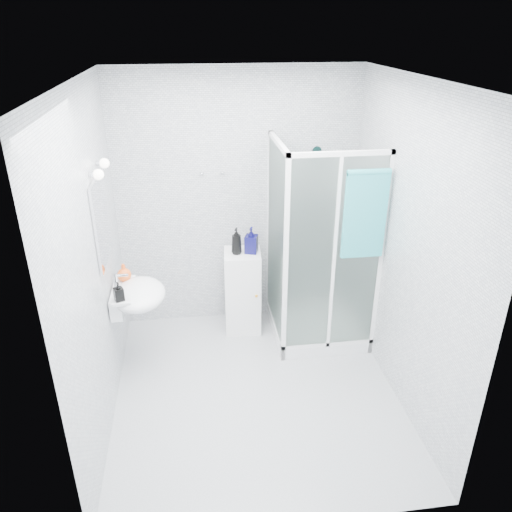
{
  "coord_description": "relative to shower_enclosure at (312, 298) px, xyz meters",
  "views": [
    {
      "loc": [
        -0.46,
        -3.4,
        2.95
      ],
      "look_at": [
        0.05,
        0.35,
        1.15
      ],
      "focal_mm": 35.0,
      "sensor_mm": 36.0,
      "label": 1
    }
  ],
  "objects": [
    {
      "name": "room",
      "position": [
        -0.67,
        -0.77,
        0.85
      ],
      "size": [
        2.4,
        2.6,
        2.6
      ],
      "color": "silver",
      "rests_on": "ground"
    },
    {
      "name": "shower_enclosure",
      "position": [
        0.0,
        0.0,
        0.0
      ],
      "size": [
        0.9,
        0.95,
        2.0
      ],
      "color": "white",
      "rests_on": "ground"
    },
    {
      "name": "wall_basin",
      "position": [
        -1.66,
        -0.32,
        0.35
      ],
      "size": [
        0.46,
        0.56,
        0.35
      ],
      "color": "white",
      "rests_on": "ground"
    },
    {
      "name": "mirror",
      "position": [
        -1.85,
        -0.32,
        1.05
      ],
      "size": [
        0.02,
        0.6,
        0.7
      ],
      "primitive_type": "cube",
      "color": "white",
      "rests_on": "room"
    },
    {
      "name": "vanity_lights",
      "position": [
        -1.8,
        -0.32,
        1.47
      ],
      "size": [
        0.1,
        0.4,
        0.08
      ],
      "color": "silver",
      "rests_on": "room"
    },
    {
      "name": "wall_hooks",
      "position": [
        -0.92,
        0.49,
        1.17
      ],
      "size": [
        0.23,
        0.06,
        0.03
      ],
      "color": "silver",
      "rests_on": "room"
    },
    {
      "name": "storage_cabinet",
      "position": [
        -0.66,
        0.26,
        -0.01
      ],
      "size": [
        0.39,
        0.4,
        0.87
      ],
      "rotation": [
        0.0,
        0.0,
        -0.08
      ],
      "color": "white",
      "rests_on": "ground"
    },
    {
      "name": "hand_towel",
      "position": [
        0.31,
        -0.4,
        1.04
      ],
      "size": [
        0.37,
        0.05,
        0.78
      ],
      "color": "teal",
      "rests_on": "shower_enclosure"
    },
    {
      "name": "shampoo_bottle_a",
      "position": [
        -0.72,
        0.25,
        0.56
      ],
      "size": [
        0.13,
        0.13,
        0.27
      ],
      "primitive_type": "imported",
      "rotation": [
        0.0,
        0.0,
        -0.34
      ],
      "color": "black",
      "rests_on": "storage_cabinet"
    },
    {
      "name": "shampoo_bottle_b",
      "position": [
        -0.57,
        0.26,
        0.56
      ],
      "size": [
        0.15,
        0.15,
        0.26
      ],
      "primitive_type": "imported",
      "rotation": [
        0.0,
        0.0,
        -0.33
      ],
      "color": "#0C0B43",
      "rests_on": "storage_cabinet"
    },
    {
      "name": "soap_dispenser_orange",
      "position": [
        -1.76,
        -0.16,
        0.49
      ],
      "size": [
        0.14,
        0.14,
        0.16
      ],
      "primitive_type": "imported",
      "rotation": [
        0.0,
        0.0,
        0.17
      ],
      "color": "#F45C1C",
      "rests_on": "wall_basin"
    },
    {
      "name": "soap_dispenser_black",
      "position": [
        -1.76,
        -0.51,
        0.5
      ],
      "size": [
        0.1,
        0.1,
        0.16
      ],
      "primitive_type": "imported",
      "rotation": [
        0.0,
        0.0,
        0.39
      ],
      "color": "black",
      "rests_on": "wall_basin"
    }
  ]
}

